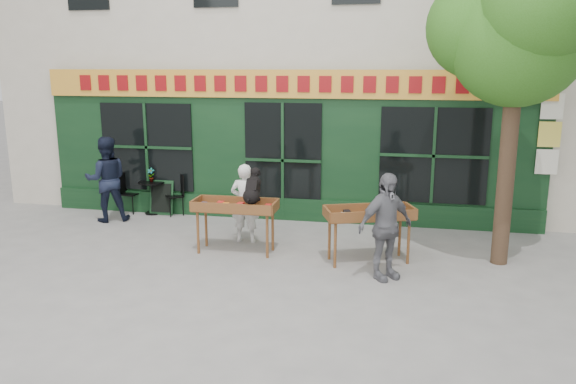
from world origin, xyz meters
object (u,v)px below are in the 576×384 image
bistro_table (152,191)px  man_left (107,179)px  woman (245,203)px  book_cart_center (235,209)px  dog (253,185)px  book_cart_right (369,216)px  man_right (385,227)px

bistro_table → man_left: (-0.70, -0.75, 0.40)m
woman → man_left: size_ratio=0.82×
book_cart_center → woman: woman is taller
dog → book_cart_right: size_ratio=0.37×
woman → book_cart_right: (2.43, -0.69, 0.05)m
man_right → man_left: (-6.13, 2.30, 0.07)m
book_cart_right → man_right: man_right is taller
man_right → man_left: 6.55m
book_cart_right → man_left: 6.04m
dog → book_cart_right: dog is taller
book_cart_right → bistro_table: (-5.13, 2.30, -0.28)m
book_cart_right → woman: bearing=143.8°
dog → man_left: (-3.75, 1.56, -0.35)m
dog → man_left: man_left is taller
woman → bistro_table: bearing=-31.1°
man_left → man_right: bearing=130.4°
dog → bistro_table: (-3.05, 2.31, -0.75)m
man_right → man_left: man_left is taller
bistro_table → man_left: bearing=-133.2°
dog → man_right: 2.53m
man_right → bistro_table: size_ratio=2.29×
dog → man_left: 4.08m
dog → man_right: size_ratio=0.34×
man_left → book_cart_right: bearing=136.1°
book_cart_center → man_left: size_ratio=0.80×
man_right → bistro_table: bearing=110.3°
woman → man_left: 3.51m
book_cart_center → man_left: man_left is taller
book_cart_center → woman: bearing=89.7°
woman → book_cart_right: 2.53m
dog → woman: (-0.35, 0.70, -0.52)m
dog → man_left: size_ratio=0.32×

